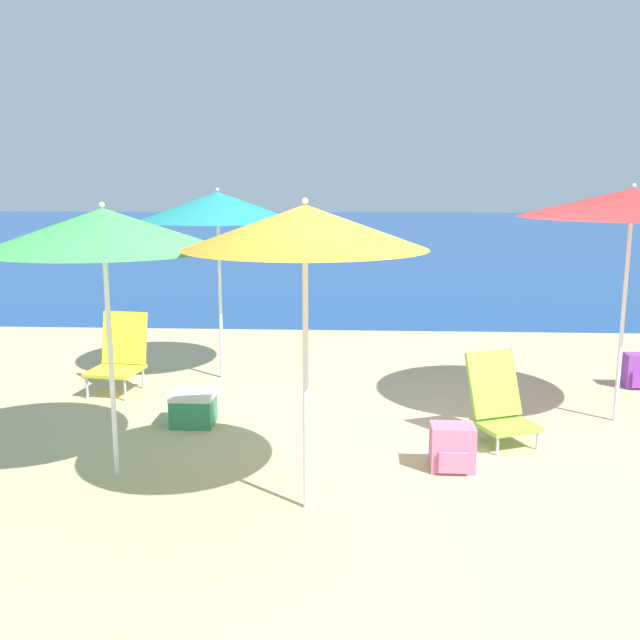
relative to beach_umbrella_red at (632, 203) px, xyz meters
The scene contains 11 objects.
ground_plane 3.13m from the beach_umbrella_red, 143.18° to the right, with size 60.00×60.00×0.00m, color #C6B284.
sea_water 23.99m from the beach_umbrella_red, 94.70° to the left, with size 60.00×40.00×0.01m.
beach_umbrella_red is the anchor object (origin of this frame).
beach_umbrella_orange 3.26m from the beach_umbrella_red, 144.64° to the right, with size 1.53×1.53×2.03m.
beach_umbrella_teal 4.01m from the beach_umbrella_red, 162.08° to the left, with size 1.69×1.69×2.06m.
beach_umbrella_green 4.33m from the beach_umbrella_red, 160.82° to the right, with size 1.66×1.66×1.99m.
beach_chair_yellow 5.06m from the beach_umbrella_red, behind, with size 0.54×0.63×0.80m.
beach_chair_lime 2.06m from the beach_umbrella_red, 154.11° to the right, with size 0.61×0.65×0.73m.
backpack_pink 2.68m from the beach_umbrella_red, 143.44° to the right, with size 0.32×0.26×0.35m.
backpack_purple 2.16m from the beach_umbrella_red, 60.78° to the left, with size 0.27×0.22×0.36m.
cooler_box 4.19m from the beach_umbrella_red, behind, with size 0.38×0.33×0.31m.
Camera 1 is at (-0.38, -4.81, 2.13)m, focal length 40.00 mm.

